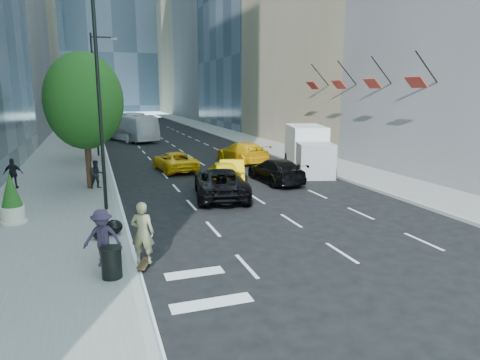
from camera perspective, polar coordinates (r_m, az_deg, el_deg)
name	(u,v)px	position (r m, az deg, el deg)	size (l,w,h in m)	color
ground	(270,223)	(18.28, 3.99, -5.73)	(160.00, 160.00, 0.00)	black
sidewalk_left	(71,147)	(46.40, -21.59, 4.16)	(6.00, 120.00, 0.15)	slate
sidewalk_right	(248,140)	(49.33, 1.09, 5.37)	(4.00, 120.00, 0.15)	slate
tower_right_far	(202,15)	(119.25, -5.11, 21.02)	(20.00, 24.00, 50.00)	#7C6E56
lamp_near	(102,84)	(20.05, -17.87, 12.13)	(2.13, 0.22, 10.00)	black
lamp_far	(96,88)	(38.05, -18.60, 11.59)	(2.13, 0.22, 10.00)	black
tree_near	(84,101)	(25.05, -20.09, 9.84)	(4.20, 4.20, 7.46)	black
tree_mid	(85,94)	(35.04, -19.93, 10.73)	(4.50, 4.50, 7.99)	black
tree_far	(87,100)	(48.05, -19.74, 9.98)	(3.90, 3.90, 6.92)	black
traffic_signal	(94,102)	(56.06, -18.83, 9.78)	(2.48, 0.53, 5.20)	black
facade_flags	(356,81)	(31.39, 15.26, 12.58)	(1.85, 13.30, 2.05)	black
skateboarder	(143,237)	(13.84, -12.84, -7.42)	(0.73, 0.48, 2.00)	#847B52
black_sedan_lincoln	(221,183)	(22.41, -2.60, -0.41)	(2.59, 5.61, 1.56)	black
black_sedan_mercedes	(276,171)	(26.24, 4.80, 1.24)	(2.06, 5.07, 1.47)	black
taxi_a	(224,172)	(25.95, -2.20, 1.11)	(1.68, 4.19, 1.43)	yellow
taxi_b	(231,170)	(26.74, -1.15, 1.39)	(1.47, 4.23, 1.39)	yellow
taxi_c	(175,161)	(30.41, -8.70, 2.48)	(2.27, 4.92, 1.37)	#EEAF0C
taxi_d	(242,152)	(33.75, 0.31, 3.71)	(2.24, 5.50, 1.60)	#EAA90C
city_bus	(126,126)	(51.37, -14.99, 6.92)	(2.66, 11.35, 3.16)	silver
box_truck	(308,149)	(30.25, 9.06, 4.15)	(4.08, 6.91, 3.12)	silver
pedestrian_a	(97,174)	(25.16, -18.55, 0.71)	(0.77, 0.60, 1.59)	black
pedestrian_b	(13,174)	(26.95, -27.98, 0.77)	(1.00, 0.42, 1.71)	black
pedestrian_c	(102,238)	(13.92, -17.88, -7.35)	(1.17, 0.67, 1.80)	#2D2234
trash_can	(112,263)	(13.14, -16.75, -10.59)	(0.58, 0.58, 0.88)	black
planter_shrub	(12,199)	(19.79, -28.16, -2.25)	(0.89, 0.89, 2.15)	beige
garbage_bags	(108,229)	(16.85, -17.14, -6.28)	(1.12, 1.08, 0.56)	black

